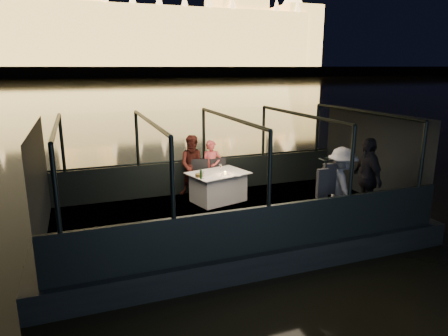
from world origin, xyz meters
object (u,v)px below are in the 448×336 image
object	(u,v)px
dining_table_central	(218,187)
person_woman_coral	(212,167)
coat_stand	(324,189)
passenger_dark	(366,182)
chair_port_right	(220,179)
passenger_stripe	(341,188)
wine_bottle	(201,173)
chair_port_left	(202,181)
person_man_maroon	(194,168)

from	to	relation	value
dining_table_central	person_woman_coral	size ratio (longest dim) A/B	0.98
dining_table_central	coat_stand	distance (m)	2.98
person_woman_coral	passenger_dark	world-z (taller)	passenger_dark
dining_table_central	chair_port_right	bearing A→B (deg)	63.85
passenger_stripe	wine_bottle	xyz separation A→B (m)	(-2.54, 2.05, 0.06)
chair_port_left	wine_bottle	world-z (taller)	wine_bottle
wine_bottle	chair_port_left	bearing A→B (deg)	71.66
chair_port_right	person_woman_coral	size ratio (longest dim) A/B	0.66
chair_port_right	passenger_stripe	world-z (taller)	passenger_stripe
coat_stand	dining_table_central	bearing A→B (deg)	120.07
person_man_maroon	coat_stand	bearing A→B (deg)	-43.84
chair_port_left	passenger_dark	xyz separation A→B (m)	(3.12, -2.67, 0.40)
dining_table_central	coat_stand	world-z (taller)	coat_stand
passenger_stripe	chair_port_right	bearing A→B (deg)	41.85
chair_port_left	wine_bottle	distance (m)	1.03
coat_stand	wine_bottle	distance (m)	2.96
coat_stand	wine_bottle	size ratio (longest dim) A/B	5.89
passenger_dark	chair_port_right	bearing A→B (deg)	-125.55
wine_bottle	dining_table_central	bearing A→B (deg)	35.57
chair_port_right	person_woman_coral	bearing A→B (deg)	117.05
person_man_maroon	passenger_stripe	distance (m)	3.99
person_man_maroon	chair_port_left	bearing A→B (deg)	-46.31
chair_port_left	person_man_maroon	world-z (taller)	person_man_maroon
chair_port_right	person_man_maroon	world-z (taller)	person_man_maroon
coat_stand	chair_port_left	bearing A→B (deg)	120.61
passenger_dark	dining_table_central	bearing A→B (deg)	-118.00
chair_port_left	person_woman_coral	xyz separation A→B (m)	(0.36, 0.27, 0.30)
coat_stand	person_man_maroon	distance (m)	3.79
chair_port_right	passenger_dark	distance (m)	3.75
chair_port_right	coat_stand	bearing A→B (deg)	-70.17
chair_port_right	dining_table_central	bearing A→B (deg)	-119.01
dining_table_central	passenger_stripe	world-z (taller)	passenger_stripe
chair_port_left	passenger_dark	size ratio (longest dim) A/B	0.53
chair_port_left	passenger_stripe	bearing A→B (deg)	-36.20
passenger_dark	wine_bottle	world-z (taller)	passenger_dark
dining_table_central	person_woman_coral	bearing A→B (deg)	84.79
dining_table_central	chair_port_left	distance (m)	0.54
passenger_dark	wine_bottle	bearing A→B (deg)	-107.64
chair_port_right	passenger_stripe	size ratio (longest dim) A/B	0.55
dining_table_central	chair_port_right	size ratio (longest dim) A/B	1.49
coat_stand	person_man_maroon	size ratio (longest dim) A/B	0.97
chair_port_right	passenger_dark	bearing A→B (deg)	-48.66
chair_port_left	coat_stand	world-z (taller)	coat_stand
chair_port_left	passenger_dark	distance (m)	4.13
chair_port_right	person_man_maroon	distance (m)	0.78
chair_port_right	coat_stand	world-z (taller)	coat_stand
chair_port_left	coat_stand	bearing A→B (deg)	-43.17
person_man_maroon	wine_bottle	xyz separation A→B (m)	(-0.15, -1.14, 0.17)
dining_table_central	chair_port_right	distance (m)	0.51
dining_table_central	person_man_maroon	distance (m)	0.92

